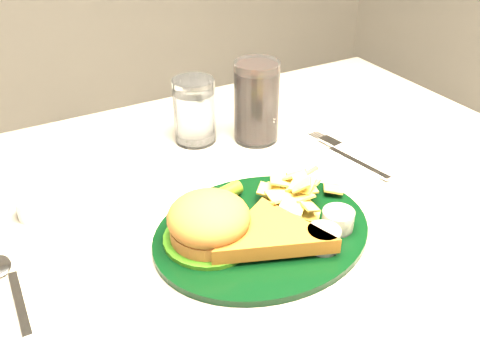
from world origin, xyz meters
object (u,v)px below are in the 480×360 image
(water_glass, at_px, (194,111))
(fork_napkin, at_px, (354,160))
(cola_glass, at_px, (256,102))
(dinner_plate, at_px, (263,214))

(water_glass, xyz_separation_m, fork_napkin, (0.20, -0.20, -0.05))
(cola_glass, relative_size, fork_napkin, 0.87)
(fork_napkin, bearing_deg, cola_glass, 113.06)
(dinner_plate, distance_m, water_glass, 0.30)
(water_glass, distance_m, cola_glass, 0.11)
(cola_glass, bearing_deg, water_glass, 153.85)
(water_glass, bearing_deg, dinner_plate, -97.27)
(water_glass, bearing_deg, cola_glass, -26.15)
(water_glass, height_order, cola_glass, cola_glass)
(water_glass, distance_m, fork_napkin, 0.29)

